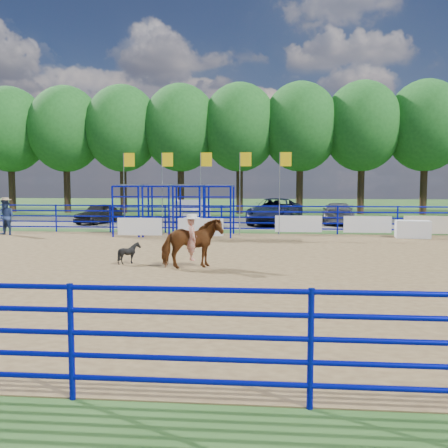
# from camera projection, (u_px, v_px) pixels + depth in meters

# --- Properties ---
(ground) EXTENTS (120.00, 120.00, 0.00)m
(ground) POSITION_uv_depth(u_px,v_px,m) (192.00, 266.00, 16.30)
(ground) COLOR #355E25
(ground) RESTS_ON ground
(arena_dirt) EXTENTS (30.00, 20.00, 0.02)m
(arena_dirt) POSITION_uv_depth(u_px,v_px,m) (192.00, 266.00, 16.30)
(arena_dirt) COLOR olive
(arena_dirt) RESTS_ON ground
(gravel_strip) EXTENTS (40.00, 10.00, 0.01)m
(gravel_strip) POSITION_uv_depth(u_px,v_px,m) (232.00, 222.00, 33.16)
(gravel_strip) COLOR #656359
(gravel_strip) RESTS_ON ground
(announcer_table) EXTENTS (1.65, 0.89, 0.84)m
(announcer_table) POSITION_uv_depth(u_px,v_px,m) (413.00, 229.00, 24.05)
(announcer_table) COLOR white
(announcer_table) RESTS_ON arena_dirt
(horse_and_rider) EXTENTS (2.06, 1.48, 2.37)m
(horse_and_rider) POSITION_uv_depth(u_px,v_px,m) (192.00, 241.00, 15.73)
(horse_and_rider) COLOR #5E3012
(horse_and_rider) RESTS_ON arena_dirt
(calf) EXTENTS (0.68, 0.61, 0.72)m
(calf) POSITION_uv_depth(u_px,v_px,m) (129.00, 253.00, 16.59)
(calf) COLOR black
(calf) RESTS_ON arena_dirt
(spectator_cowboy) EXTENTS (1.03, 0.88, 1.88)m
(spectator_cowboy) POSITION_uv_depth(u_px,v_px,m) (6.00, 217.00, 25.25)
(spectator_cowboy) COLOR navy
(spectator_cowboy) RESTS_ON arena_dirt
(car_a) EXTENTS (2.55, 4.08, 1.30)m
(car_a) POSITION_uv_depth(u_px,v_px,m) (99.00, 213.00, 32.34)
(car_a) COLOR black
(car_a) RESTS_ON gravel_strip
(car_b) EXTENTS (3.30, 5.07, 1.58)m
(car_b) POSITION_uv_depth(u_px,v_px,m) (189.00, 212.00, 31.43)
(car_b) COLOR gray
(car_b) RESTS_ON gravel_strip
(car_c) EXTENTS (3.98, 6.37, 1.64)m
(car_c) POSITION_uv_depth(u_px,v_px,m) (275.00, 211.00, 31.78)
(car_c) COLOR black
(car_c) RESTS_ON gravel_strip
(car_d) EXTENTS (2.36, 4.87, 1.37)m
(car_d) POSITION_uv_depth(u_px,v_px,m) (338.00, 213.00, 31.92)
(car_d) COLOR #504F52
(car_d) RESTS_ON gravel_strip
(perimeter_fence) EXTENTS (30.10, 20.10, 1.50)m
(perimeter_fence) POSITION_uv_depth(u_px,v_px,m) (192.00, 243.00, 16.23)
(perimeter_fence) COLOR #080FB3
(perimeter_fence) RESTS_ON ground
(chute_assembly) EXTENTS (19.32, 2.41, 4.20)m
(chute_assembly) POSITION_uv_depth(u_px,v_px,m) (182.00, 211.00, 25.13)
(chute_assembly) COLOR #080FB3
(chute_assembly) RESTS_ON ground
(treeline) EXTENTS (56.40, 6.40, 11.24)m
(treeline) POSITION_uv_depth(u_px,v_px,m) (240.00, 123.00, 41.44)
(treeline) COLOR #3F2B19
(treeline) RESTS_ON ground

